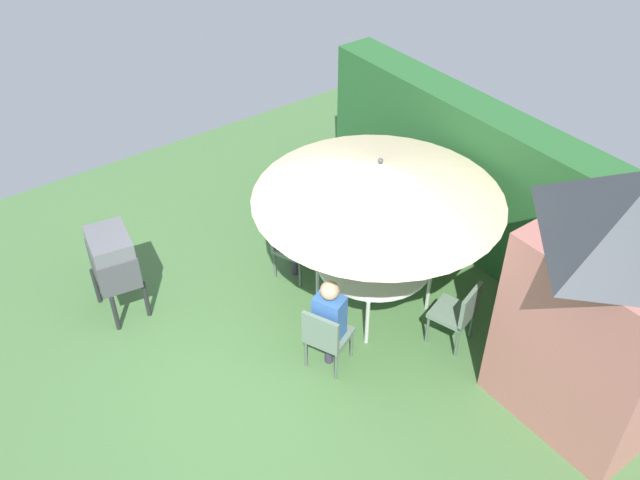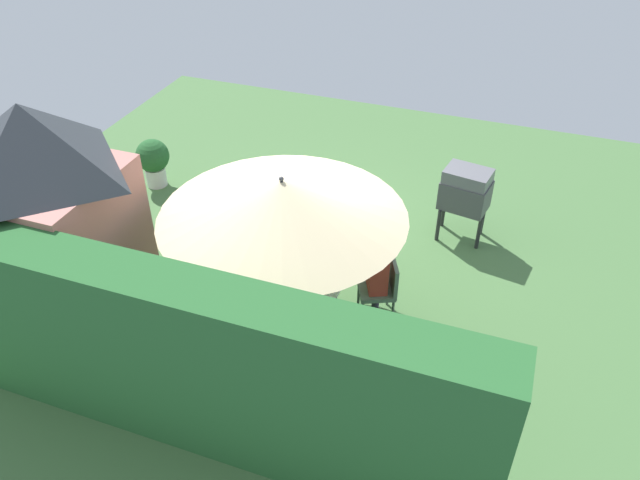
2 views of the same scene
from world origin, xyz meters
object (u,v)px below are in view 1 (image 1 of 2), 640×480
garden_shed (617,296)px  potted_plant_by_shed (345,184)px  chair_toward_hedge (459,311)px  person_in_red (294,228)px  bbq_grill (113,258)px  chair_toward_house (406,223)px  chair_near_shed (289,242)px  chair_far_side (326,335)px  patio_table (374,263)px  patio_umbrella (379,181)px  person_in_blue (329,314)px

garden_shed → potted_plant_by_shed: bearing=178.7°
chair_toward_hedge → person_in_red: 2.40m
bbq_grill → chair_toward_hedge: bbq_grill is taller
garden_shed → bbq_grill: (-4.46, -3.59, -0.73)m
chair_toward_house → person_in_red: (-0.54, -1.53, 0.26)m
potted_plant_by_shed → chair_near_shed: bearing=-64.8°
garden_shed → chair_far_side: (-2.11, -2.06, -1.06)m
patio_table → chair_near_shed: bearing=-156.0°
chair_toward_house → person_in_red: person_in_red is taller
chair_near_shed → person_in_red: bearing=24.0°
chair_far_side → chair_toward_house: same height
chair_far_side → patio_table: bearing=114.5°
garden_shed → chair_toward_house: garden_shed is taller
chair_toward_hedge → garden_shed: bearing=19.9°
patio_table → potted_plant_by_shed: bearing=151.7°
garden_shed → chair_near_shed: garden_shed is taller
patio_umbrella → chair_toward_house: patio_umbrella is taller
chair_near_shed → garden_shed: bearing=20.6°
chair_toward_hedge → patio_table: bearing=-162.0°
patio_umbrella → person_in_blue: 1.63m
patio_umbrella → chair_toward_house: 1.83m
chair_far_side → person_in_blue: (-0.04, 0.08, 0.26)m
person_in_red → chair_toward_hedge: bearing=20.9°
potted_plant_by_shed → garden_shed: bearing=-1.3°
garden_shed → potted_plant_by_shed: (-4.51, 0.11, -1.10)m
person_in_red → patio_umbrella: bearing=24.0°
chair_near_shed → potted_plant_by_shed: chair_near_shed is taller
bbq_grill → person_in_blue: 2.82m
person_in_blue → patio_umbrella: bearing=114.5°
patio_table → person_in_red: 1.19m
patio_table → patio_umbrella: patio_umbrella is taller
patio_umbrella → person_in_red: (-1.08, -0.48, -1.13)m
person_in_red → person_in_blue: (1.57, -0.59, 0.00)m
person_in_blue → garden_shed: bearing=42.7°
patio_table → chair_toward_house: bearing=117.3°
patio_table → potted_plant_by_shed: (-1.88, 1.01, -0.20)m
chair_near_shed → chair_toward_hedge: (2.31, 0.89, 0.00)m
patio_umbrella → garden_shed: bearing=19.0°
patio_table → chair_toward_house: (-0.54, 1.05, -0.15)m
patio_umbrella → person_in_blue: (0.49, -1.07, -1.13)m
chair_toward_hedge → person_in_red: size_ratio=0.71×
chair_far_side → chair_toward_house: bearing=115.9°
garden_shed → person_in_blue: 3.02m
patio_table → chair_toward_house: chair_toward_house is taller
chair_near_shed → chair_far_side: 1.80m
garden_shed → chair_toward_hedge: garden_shed is taller
patio_table → person_in_blue: person_in_blue is taller
chair_far_side → person_in_blue: 0.28m
chair_far_side → potted_plant_by_shed: (-2.40, 2.16, -0.05)m
patio_umbrella → person_in_red: size_ratio=2.37×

